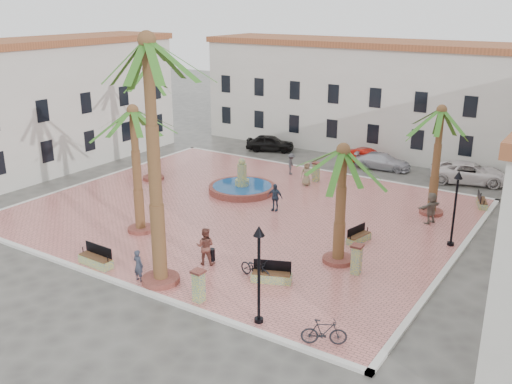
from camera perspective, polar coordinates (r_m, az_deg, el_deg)
ground at (r=35.89m, az=-1.34°, el=-2.14°), size 120.00×120.00×0.00m
plaza at (r=35.86m, az=-1.34°, el=-2.03°), size 26.00×22.00×0.15m
kerb_n at (r=44.90m, az=6.59°, el=2.14°), size 26.30×0.30×0.16m
kerb_s at (r=28.25m, az=-14.15°, el=-8.57°), size 26.30×0.30×0.16m
kerb_e at (r=31.01m, az=19.07°, el=-6.53°), size 0.30×22.30×0.16m
kerb_w at (r=44.14m, az=-15.43°, el=1.29°), size 0.30×22.30×0.16m
building_north at (r=51.93m, az=11.31°, el=9.45°), size 30.40×7.40×9.50m
building_west at (r=47.62m, az=-20.84°, el=8.10°), size 6.40×24.40×10.00m
fountain at (r=39.38m, az=-1.39°, el=0.49°), size 4.63×4.63×2.39m
palm_nw at (r=41.35m, az=-10.78°, el=10.76°), size 5.06×5.06×8.36m
palm_sw at (r=31.69m, az=-12.14°, el=6.57°), size 4.84×4.84×7.31m
palm_s at (r=24.59m, az=-10.72°, el=12.20°), size 5.75×5.75×11.43m
palm_e at (r=27.62m, az=8.65°, el=2.60°), size 5.08×5.08×6.18m
palm_ne at (r=35.54m, az=17.96°, el=6.61°), size 4.66×4.66×6.81m
bench_s at (r=29.68m, az=-15.71°, el=-6.56°), size 1.99×0.67×1.04m
bench_se at (r=27.04m, az=1.57°, el=-8.41°), size 1.98×1.26×1.00m
bench_e at (r=31.79m, az=10.22°, el=-4.50°), size 0.86×1.73×0.87m
bench_ne at (r=39.37m, az=21.64°, el=-0.98°), size 1.02×1.75×0.88m
lamppost_s at (r=22.70m, az=0.29°, el=-6.62°), size 0.46×0.46×4.26m
lamppost_e at (r=31.72m, az=19.39°, el=-0.34°), size 0.46×0.46×4.19m
bollard_se at (r=25.29m, az=-5.76°, el=-9.28°), size 0.56×0.56×1.49m
bollard_n at (r=41.73m, az=6.04°, el=2.05°), size 0.54×0.54×1.44m
bollard_e at (r=27.98m, az=10.02°, el=-6.60°), size 0.57×0.57×1.51m
litter_bin at (r=29.16m, az=-4.44°, el=-6.27°), size 0.33×0.33×0.65m
cyclist_a at (r=27.47m, az=-11.69°, el=-7.20°), size 0.59×0.40×1.57m
bicycle_a at (r=27.27m, az=-0.04°, el=-7.65°), size 1.98×0.99×0.99m
cyclist_b at (r=28.57m, az=-5.10°, el=-5.42°), size 1.15×1.04×1.93m
bicycle_b at (r=22.57m, az=6.82°, el=-13.74°), size 1.81×1.30×1.07m
pedestrian_fountain_a at (r=40.70m, az=5.09°, el=1.85°), size 1.01×0.98×1.76m
pedestrian_fountain_b at (r=35.68m, az=1.90°, el=-0.53°), size 1.06×0.52×1.75m
pedestrian_north at (r=43.29m, az=3.54°, el=2.83°), size 0.96×1.21×1.64m
pedestrian_east at (r=35.15m, az=17.11°, el=-1.53°), size 1.21×1.85×1.91m
car_black at (r=50.77m, az=1.43°, el=4.93°), size 4.55×3.14×1.44m
car_red at (r=47.23m, az=11.06°, el=3.44°), size 4.00×1.87×1.27m
car_silver at (r=46.29m, az=12.57°, el=3.02°), size 4.52×2.23×1.26m
car_white at (r=44.48m, az=20.56°, el=1.82°), size 6.04×4.05×1.54m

